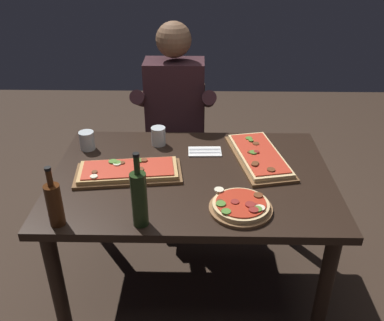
{
  "coord_description": "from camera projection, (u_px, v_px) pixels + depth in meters",
  "views": [
    {
      "loc": [
        0.03,
        -1.81,
        1.85
      ],
      "look_at": [
        0.0,
        0.05,
        0.79
      ],
      "focal_mm": 39.47,
      "sensor_mm": 36.0,
      "label": 1
    }
  ],
  "objects": [
    {
      "name": "ground_plane",
      "position": [
        192.0,
        281.0,
        2.48
      ],
      "size": [
        6.4,
        6.4,
        0.0
      ],
      "primitive_type": "plane",
      "color": "#38281E"
    },
    {
      "name": "dining_table",
      "position": [
        192.0,
        190.0,
        2.17
      ],
      "size": [
        1.4,
        0.96,
        0.74
      ],
      "color": "black",
      "rests_on": "ground_plane"
    },
    {
      "name": "pizza_rectangular_front",
      "position": [
        128.0,
        171.0,
        2.1
      ],
      "size": [
        0.55,
        0.3,
        0.05
      ],
      "color": "brown",
      "rests_on": "dining_table"
    },
    {
      "name": "pizza_rectangular_left",
      "position": [
        259.0,
        156.0,
        2.24
      ],
      "size": [
        0.34,
        0.57,
        0.05
      ],
      "color": "brown",
      "rests_on": "dining_table"
    },
    {
      "name": "pizza_round_far",
      "position": [
        241.0,
        206.0,
        1.84
      ],
      "size": [
        0.28,
        0.28,
        0.05
      ],
      "color": "brown",
      "rests_on": "dining_table"
    },
    {
      "name": "wine_bottle_dark",
      "position": [
        139.0,
        198.0,
        1.71
      ],
      "size": [
        0.07,
        0.07,
        0.34
      ],
      "color": "#233819",
      "rests_on": "dining_table"
    },
    {
      "name": "oil_bottle_amber",
      "position": [
        54.0,
        203.0,
        1.72
      ],
      "size": [
        0.07,
        0.07,
        0.27
      ],
      "color": "#47230F",
      "rests_on": "dining_table"
    },
    {
      "name": "tumbler_near_camera",
      "position": [
        158.0,
        137.0,
        2.38
      ],
      "size": [
        0.08,
        0.08,
        0.1
      ],
      "color": "silver",
      "rests_on": "dining_table"
    },
    {
      "name": "tumbler_far_side",
      "position": [
        87.0,
        141.0,
        2.33
      ],
      "size": [
        0.08,
        0.08,
        0.1
      ],
      "color": "silver",
      "rests_on": "dining_table"
    },
    {
      "name": "napkin_cutlery_set",
      "position": [
        205.0,
        152.0,
        2.32
      ],
      "size": [
        0.18,
        0.12,
        0.01
      ],
      "color": "white",
      "rests_on": "dining_table"
    },
    {
      "name": "diner_chair",
      "position": [
        176.0,
        141.0,
        2.99
      ],
      "size": [
        0.44,
        0.44,
        0.87
      ],
      "color": "black",
      "rests_on": "ground_plane"
    },
    {
      "name": "seated_diner",
      "position": [
        175.0,
        115.0,
        2.76
      ],
      "size": [
        0.53,
        0.41,
        1.33
      ],
      "color": "#23232D",
      "rests_on": "ground_plane"
    }
  ]
}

